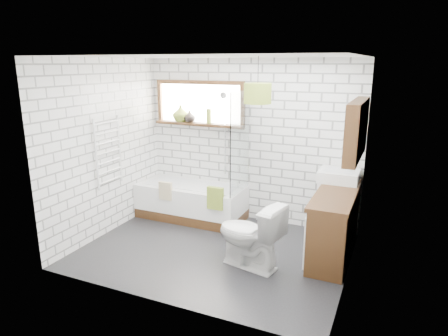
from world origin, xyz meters
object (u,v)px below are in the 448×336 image
at_px(bathtub, 191,201).
at_px(basin, 339,176).
at_px(toilet, 249,234).
at_px(vanity, 335,224).
at_px(pendant, 258,93).

height_order(bathtub, basin, basin).
bearing_deg(toilet, bathtub, -116.81).
height_order(bathtub, vanity, vanity).
bearing_deg(bathtub, toilet, -38.57).
xyz_separation_m(bathtub, vanity, (2.30, -0.38, 0.15)).
xyz_separation_m(toilet, pendant, (0.05, 0.04, 1.68)).
distance_m(basin, toilet, 1.58).
height_order(vanity, pendant, pendant).
height_order(bathtub, toilet, toilet).
distance_m(vanity, toilet, 1.16).
xyz_separation_m(basin, pendant, (-0.78, -1.20, 1.17)).
bearing_deg(bathtub, basin, 3.08).
relative_size(bathtub, vanity, 1.14).
xyz_separation_m(bathtub, pendant, (1.46, -1.08, 1.83)).
height_order(basin, pendant, pendant).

